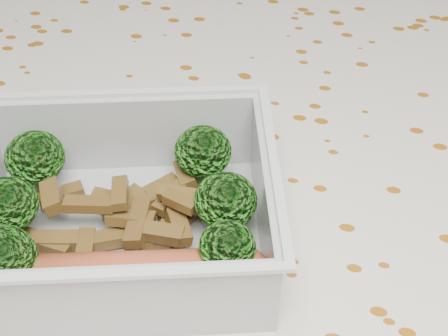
# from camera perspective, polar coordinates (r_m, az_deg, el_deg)

# --- Properties ---
(dining_table) EXTENTS (1.40, 0.90, 0.75)m
(dining_table) POSITION_cam_1_polar(r_m,az_deg,el_deg) (0.46, -0.62, -10.48)
(dining_table) COLOR brown
(dining_table) RESTS_ON ground
(tablecloth) EXTENTS (1.46, 0.96, 0.19)m
(tablecloth) POSITION_cam_1_polar(r_m,az_deg,el_deg) (0.42, -0.67, -6.49)
(tablecloth) COLOR silver
(tablecloth) RESTS_ON dining_table
(lunch_container) EXTENTS (0.20, 0.17, 0.06)m
(lunch_container) POSITION_cam_1_polar(r_m,az_deg,el_deg) (0.35, -9.41, -4.68)
(lunch_container) COLOR silver
(lunch_container) RESTS_ON tablecloth
(broccoli_florets) EXTENTS (0.16, 0.13, 0.04)m
(broccoli_florets) POSITION_cam_1_polar(r_m,az_deg,el_deg) (0.35, -10.49, -3.00)
(broccoli_florets) COLOR #608C3F
(broccoli_florets) RESTS_ON lunch_container
(meat_pile) EXTENTS (0.10, 0.08, 0.03)m
(meat_pile) POSITION_cam_1_polar(r_m,az_deg,el_deg) (0.36, -8.29, -4.16)
(meat_pile) COLOR brown
(meat_pile) RESTS_ON lunch_container
(sausage) EXTENTS (0.15, 0.06, 0.03)m
(sausage) POSITION_cam_1_polar(r_m,az_deg,el_deg) (0.33, -9.12, -9.65)
(sausage) COLOR #AF4A2B
(sausage) RESTS_ON lunch_container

